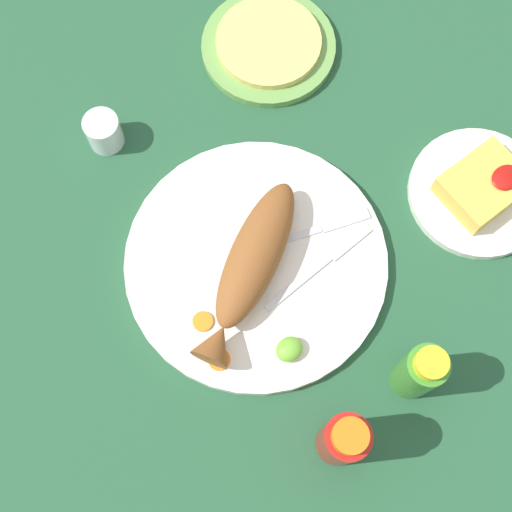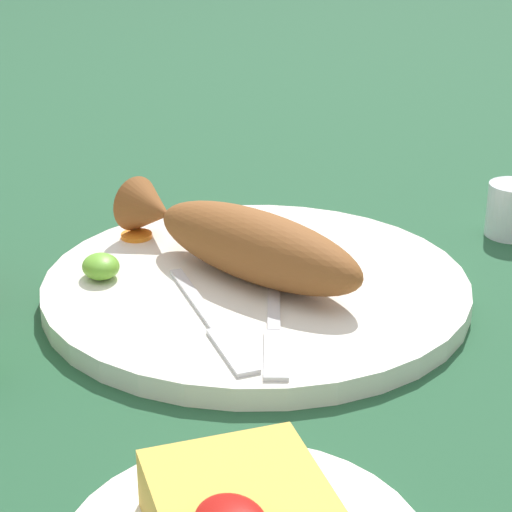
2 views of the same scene
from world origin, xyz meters
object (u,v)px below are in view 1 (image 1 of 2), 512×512
(side_plate_fries, at_px, (478,193))
(tortilla_plate, at_px, (268,47))
(main_plate, at_px, (256,263))
(hot_sauce_bottle_green, at_px, (419,372))
(salt_cup, at_px, (104,133))
(fried_fish, at_px, (251,265))
(fork_far, at_px, (325,261))
(hot_sauce_bottle_red, at_px, (343,440))
(fork_near, at_px, (315,229))

(side_plate_fries, height_order, tortilla_plate, same)
(main_plate, relative_size, side_plate_fries, 1.82)
(hot_sauce_bottle_green, height_order, salt_cup, hot_sauce_bottle_green)
(fried_fish, relative_size, hot_sauce_bottle_green, 1.92)
(fork_far, relative_size, salt_cup, 3.49)
(fork_far, xyz_separation_m, side_plate_fries, (0.24, -0.05, -0.01))
(hot_sauce_bottle_red, height_order, salt_cup, hot_sauce_bottle_red)
(hot_sauce_bottle_red, distance_m, side_plate_fries, 0.41)
(fork_far, bearing_deg, main_plate, 139.57)
(hot_sauce_bottle_green, relative_size, side_plate_fries, 0.68)
(fork_near, xyz_separation_m, fork_far, (-0.02, -0.04, 0.00))
(fork_far, distance_m, side_plate_fries, 0.25)
(hot_sauce_bottle_green, distance_m, side_plate_fries, 0.29)
(fried_fish, relative_size, fork_far, 1.39)
(fork_far, relative_size, side_plate_fries, 0.94)
(main_plate, distance_m, hot_sauce_bottle_red, 0.27)
(fork_far, bearing_deg, hot_sauce_bottle_green, -95.78)
(hot_sauce_bottle_green, bearing_deg, fork_near, 83.11)
(fork_near, height_order, hot_sauce_bottle_green, hot_sauce_bottle_green)
(hot_sauce_bottle_green, bearing_deg, main_plate, 104.26)
(main_plate, distance_m, fork_near, 0.09)
(hot_sauce_bottle_red, relative_size, side_plate_fries, 0.73)
(fork_far, relative_size, hot_sauce_bottle_red, 1.28)
(fork_far, height_order, hot_sauce_bottle_red, hot_sauce_bottle_red)
(hot_sauce_bottle_red, xyz_separation_m, hot_sauce_bottle_green, (0.13, 0.01, -0.00))
(fried_fish, distance_m, hot_sauce_bottle_red, 0.25)
(fork_far, xyz_separation_m, tortilla_plate, (0.15, 0.32, -0.01))
(side_plate_fries, bearing_deg, tortilla_plate, 103.29)
(tortilla_plate, bearing_deg, hot_sauce_bottle_red, -119.35)
(hot_sauce_bottle_red, bearing_deg, hot_sauce_bottle_green, 2.42)
(hot_sauce_bottle_red, bearing_deg, fork_far, 54.66)
(fork_near, relative_size, hot_sauce_bottle_red, 1.24)
(main_plate, distance_m, salt_cup, 0.29)
(tortilla_plate, bearing_deg, salt_cup, 175.60)
(salt_cup, relative_size, tortilla_plate, 0.26)
(main_plate, distance_m, hot_sauce_bottle_green, 0.26)
(main_plate, relative_size, tortilla_plate, 1.76)
(fried_fish, xyz_separation_m, fork_far, (0.09, -0.05, -0.03))
(fork_near, height_order, hot_sauce_bottle_red, hot_sauce_bottle_red)
(fork_far, xyz_separation_m, salt_cup, (-0.13, 0.34, 0.00))
(salt_cup, xyz_separation_m, tortilla_plate, (0.28, -0.02, -0.02))
(hot_sauce_bottle_green, relative_size, tortilla_plate, 0.66)
(fried_fish, relative_size, fork_near, 1.44)
(hot_sauce_bottle_red, xyz_separation_m, side_plate_fries, (0.38, 0.15, -0.06))
(main_plate, bearing_deg, hot_sauce_bottle_red, -104.24)
(fried_fish, bearing_deg, side_plate_fries, -46.48)
(salt_cup, distance_m, tortilla_plate, 0.28)
(fork_near, height_order, tortilla_plate, fork_near)
(fork_near, height_order, salt_cup, salt_cup)
(fork_far, distance_m, hot_sauce_bottle_green, 0.20)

